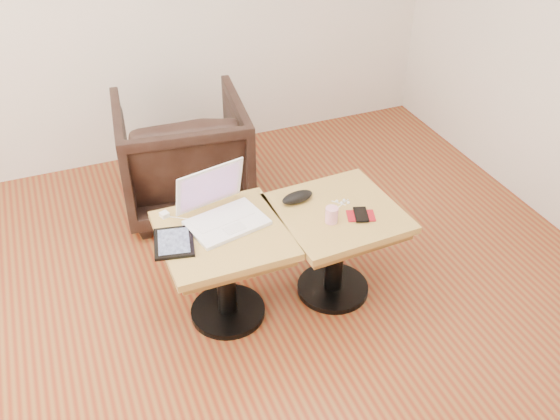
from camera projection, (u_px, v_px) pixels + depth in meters
name	position (u px, v px, depth m)	size (l,w,h in m)	color
room_shell	(219.00, 126.00, 2.12)	(4.52, 4.52, 2.71)	maroon
side_table_left	(224.00, 254.00, 3.05)	(0.60, 0.60, 0.54)	black
side_table_right	(336.00, 231.00, 3.19)	(0.63, 0.63, 0.54)	black
laptop	(221.00, 211.00, 3.02)	(0.42, 0.38, 0.26)	white
tablet	(174.00, 242.00, 2.89)	(0.22, 0.26, 0.02)	black
charging_adapter	(164.00, 215.00, 3.06)	(0.04, 0.04, 0.02)	white
glasses_case	(297.00, 197.00, 3.16)	(0.18, 0.08, 0.05)	black
striped_cup	(332.00, 215.00, 3.01)	(0.06, 0.06, 0.08)	#D1426F
earbuds_tangle	(343.00, 202.00, 3.16)	(0.08, 0.05, 0.02)	white
phone_on_sleeve	(361.00, 215.00, 3.07)	(0.16, 0.13, 0.02)	maroon
armchair	(183.00, 154.00, 3.92)	(0.77, 0.79, 0.72)	black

